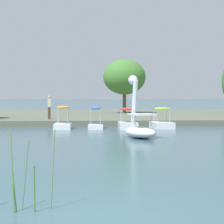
{
  "coord_description": "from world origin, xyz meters",
  "views": [
    {
      "loc": [
        -0.37,
        -7.91,
        2.28
      ],
      "look_at": [
        1.55,
        19.14,
        1.25
      ],
      "focal_mm": 70.23,
      "sensor_mm": 36.0,
      "label": 1
    }
  ],
  "objects": [
    {
      "name": "pedal_boat_red",
      "position": [
        2.84,
        21.97,
        0.46
      ],
      "size": [
        1.26,
        2.19,
        1.45
      ],
      "color": "white",
      "rests_on": "ground_plane"
    },
    {
      "name": "ground_plane",
      "position": [
        0.0,
        0.0,
        0.0
      ],
      "size": [
        516.15,
        516.15,
        0.0
      ],
      "primitive_type": "plane",
      "color": "#385966"
    },
    {
      "name": "tree_sapling_by_fence",
      "position": [
        4.11,
        37.08,
        4.17
      ],
      "size": [
        6.09,
        6.01,
        5.56
      ],
      "color": "brown",
      "rests_on": "shore_bank_far"
    },
    {
      "name": "pedal_boat_orange",
      "position": [
        -1.6,
        21.98,
        0.43
      ],
      "size": [
        1.22,
        1.89,
        1.57
      ],
      "color": "white",
      "rests_on": "ground_plane"
    },
    {
      "name": "pedal_boat_lime",
      "position": [
        5.23,
        22.1,
        0.41
      ],
      "size": [
        1.48,
        2.27,
        1.46
      ],
      "color": "white",
      "rests_on": "ground_plane"
    },
    {
      "name": "person_on_path",
      "position": [
        -2.83,
        26.28,
        1.39
      ],
      "size": [
        0.25,
        0.22,
        1.81
      ],
      "color": "#47382D",
      "rests_on": "shore_bank_far"
    },
    {
      "name": "shore_bank_far",
      "position": [
        0.0,
        35.87,
        0.22
      ],
      "size": [
        116.16,
        24.27,
        0.44
      ],
      "primitive_type": "cube",
      "color": "#5B6051",
      "rests_on": "ground_plane"
    },
    {
      "name": "swan_boat",
      "position": [
        2.78,
        15.51,
        0.63
      ],
      "size": [
        2.04,
        2.98,
        3.4
      ],
      "color": "white",
      "rests_on": "ground_plane"
    },
    {
      "name": "pedal_boat_blue",
      "position": [
        0.63,
        21.92,
        0.44
      ],
      "size": [
        1.08,
        1.83,
        1.51
      ],
      "color": "white",
      "rests_on": "ground_plane"
    }
  ]
}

